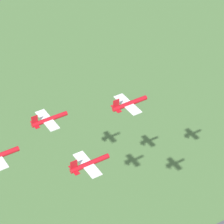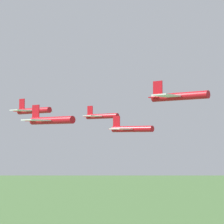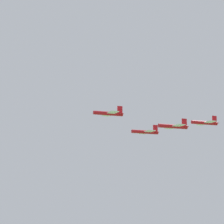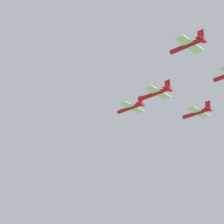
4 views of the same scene
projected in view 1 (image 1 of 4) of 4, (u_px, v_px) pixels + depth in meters
name	position (u px, v px, depth m)	size (l,w,h in m)	color
jet_0	(129.00, 104.00, 139.88)	(10.48, 9.96, 3.50)	red
jet_1	(48.00, 120.00, 142.52)	(10.48, 9.96, 3.50)	red
jet_2	(88.00, 164.00, 127.05)	(10.48, 9.96, 3.50)	red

